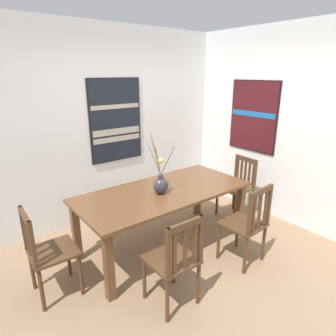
# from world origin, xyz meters

# --- Properties ---
(ground_plane) EXTENTS (6.40, 6.40, 0.03)m
(ground_plane) POSITION_xyz_m (0.00, 0.00, -0.01)
(ground_plane) COLOR #8E7051
(wall_back) EXTENTS (6.40, 0.12, 2.70)m
(wall_back) POSITION_xyz_m (0.00, 1.86, 1.35)
(wall_back) COLOR white
(wall_back) RESTS_ON ground_plane
(wall_side) EXTENTS (0.12, 6.40, 2.70)m
(wall_side) POSITION_xyz_m (1.86, 0.00, 1.35)
(wall_side) COLOR white
(wall_side) RESTS_ON ground_plane
(dining_table) EXTENTS (2.05, 0.96, 0.75)m
(dining_table) POSITION_xyz_m (0.01, 0.62, 0.66)
(dining_table) COLOR brown
(dining_table) RESTS_ON ground_plane
(centerpiece_vase) EXTENTS (0.19, 0.30, 0.68)m
(centerpiece_vase) POSITION_xyz_m (-0.08, 0.56, 0.87)
(centerpiece_vase) COLOR #333338
(centerpiece_vase) RESTS_ON dining_table
(chair_0) EXTENTS (0.42, 0.42, 0.92)m
(chair_0) POSITION_xyz_m (-0.50, -0.21, 0.48)
(chair_0) COLOR #4C301C
(chair_0) RESTS_ON ground_plane
(chair_1) EXTENTS (0.44, 0.44, 0.95)m
(chair_1) POSITION_xyz_m (0.54, -0.20, 0.49)
(chair_1) COLOR #4C301C
(chair_1) RESTS_ON ground_plane
(chair_2) EXTENTS (0.45, 0.45, 0.89)m
(chair_2) POSITION_xyz_m (1.39, 0.61, 0.48)
(chair_2) COLOR #4C301C
(chair_2) RESTS_ON ground_plane
(chair_3) EXTENTS (0.43, 0.43, 0.92)m
(chair_3) POSITION_xyz_m (-1.36, 0.63, 0.48)
(chair_3) COLOR #4C301C
(chair_3) RESTS_ON ground_plane
(painting_on_back_wall) EXTENTS (0.80, 0.05, 1.16)m
(painting_on_back_wall) POSITION_xyz_m (0.05, 1.79, 1.42)
(painting_on_back_wall) COLOR black
(painting_on_side_wall) EXTENTS (0.05, 0.81, 1.04)m
(painting_on_side_wall) POSITION_xyz_m (1.79, 0.74, 1.45)
(painting_on_side_wall) COLOR black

